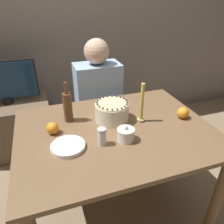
{
  "coord_description": "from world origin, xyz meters",
  "views": [
    {
      "loc": [
        -0.4,
        -1.1,
        1.54
      ],
      "look_at": [
        0.02,
        0.12,
        0.82
      ],
      "focal_mm": 35.0,
      "sensor_mm": 36.0,
      "label": 1
    }
  ],
  "objects_px": {
    "bottle": "(68,107)",
    "tv_monitor": "(3,82)",
    "candle": "(142,107)",
    "sugar_bowl": "(126,134)",
    "cake": "(112,111)",
    "person_man_blue_shirt": "(99,111)",
    "sugar_shaker": "(102,137)"
  },
  "relations": [
    {
      "from": "sugar_shaker",
      "to": "candle",
      "type": "bearing_deg",
      "value": 26.76
    },
    {
      "from": "bottle",
      "to": "tv_monitor",
      "type": "height_order",
      "value": "bottle"
    },
    {
      "from": "sugar_shaker",
      "to": "person_man_blue_shirt",
      "type": "height_order",
      "value": "person_man_blue_shirt"
    },
    {
      "from": "candle",
      "to": "tv_monitor",
      "type": "xyz_separation_m",
      "value": [
        -0.95,
        1.04,
        -0.1
      ]
    },
    {
      "from": "bottle",
      "to": "cake",
      "type": "bearing_deg",
      "value": -16.4
    },
    {
      "from": "sugar_bowl",
      "to": "candle",
      "type": "height_order",
      "value": "candle"
    },
    {
      "from": "sugar_bowl",
      "to": "tv_monitor",
      "type": "relative_size",
      "value": 0.17
    },
    {
      "from": "bottle",
      "to": "tv_monitor",
      "type": "relative_size",
      "value": 0.45
    },
    {
      "from": "sugar_bowl",
      "to": "tv_monitor",
      "type": "distance_m",
      "value": 1.43
    },
    {
      "from": "cake",
      "to": "person_man_blue_shirt",
      "type": "height_order",
      "value": "person_man_blue_shirt"
    },
    {
      "from": "sugar_shaker",
      "to": "bottle",
      "type": "height_order",
      "value": "bottle"
    },
    {
      "from": "cake",
      "to": "sugar_bowl",
      "type": "height_order",
      "value": "cake"
    },
    {
      "from": "person_man_blue_shirt",
      "to": "tv_monitor",
      "type": "distance_m",
      "value": 0.95
    },
    {
      "from": "bottle",
      "to": "sugar_shaker",
      "type": "bearing_deg",
      "value": -67.05
    },
    {
      "from": "cake",
      "to": "bottle",
      "type": "bearing_deg",
      "value": 163.6
    },
    {
      "from": "candle",
      "to": "person_man_blue_shirt",
      "type": "xyz_separation_m",
      "value": [
        -0.13,
        0.64,
        -0.34
      ]
    },
    {
      "from": "candle",
      "to": "tv_monitor",
      "type": "bearing_deg",
      "value": 132.18
    },
    {
      "from": "sugar_bowl",
      "to": "candle",
      "type": "xyz_separation_m",
      "value": [
        0.18,
        0.17,
        0.07
      ]
    },
    {
      "from": "candle",
      "to": "bottle",
      "type": "relative_size",
      "value": 0.98
    },
    {
      "from": "sugar_shaker",
      "to": "sugar_bowl",
      "type": "bearing_deg",
      "value": -2.14
    },
    {
      "from": "cake",
      "to": "person_man_blue_shirt",
      "type": "distance_m",
      "value": 0.63
    },
    {
      "from": "sugar_bowl",
      "to": "candle",
      "type": "bearing_deg",
      "value": 43.38
    },
    {
      "from": "sugar_shaker",
      "to": "tv_monitor",
      "type": "distance_m",
      "value": 1.36
    },
    {
      "from": "cake",
      "to": "sugar_shaker",
      "type": "distance_m",
      "value": 0.28
    },
    {
      "from": "cake",
      "to": "candle",
      "type": "bearing_deg",
      "value": -24.48
    },
    {
      "from": "sugar_bowl",
      "to": "bottle",
      "type": "relative_size",
      "value": 0.37
    },
    {
      "from": "sugar_shaker",
      "to": "candle",
      "type": "relative_size",
      "value": 0.39
    },
    {
      "from": "cake",
      "to": "person_man_blue_shirt",
      "type": "xyz_separation_m",
      "value": [
        0.05,
        0.56,
        -0.3
      ]
    },
    {
      "from": "sugar_bowl",
      "to": "sugar_shaker",
      "type": "bearing_deg",
      "value": 177.86
    },
    {
      "from": "tv_monitor",
      "to": "bottle",
      "type": "bearing_deg",
      "value": -61.07
    },
    {
      "from": "cake",
      "to": "candle",
      "type": "relative_size",
      "value": 0.83
    },
    {
      "from": "person_man_blue_shirt",
      "to": "tv_monitor",
      "type": "xyz_separation_m",
      "value": [
        -0.82,
        0.41,
        0.25
      ]
    }
  ]
}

